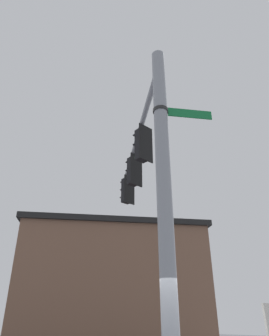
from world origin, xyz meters
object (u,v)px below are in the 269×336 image
Objects in this scene: traffic_light_mid_inner at (133,171)px; street_name_sign at (173,112)px; traffic_light_nearest_pole at (142,145)px; traffic_light_mid_outer at (126,191)px; bird_flying at (144,135)px.

traffic_light_mid_inner reaches higher than street_name_sign.
traffic_light_nearest_pole is 1.08× the size of street_name_sign.
traffic_light_mid_inner is 1.89m from traffic_light_mid_outer.
traffic_light_nearest_pole is at bearing -123.03° from traffic_light_mid_outer.
traffic_light_nearest_pole is 4.54m from bird_flying.
bird_flying is at bearing -48.30° from traffic_light_mid_outer.
traffic_light_nearest_pole is at bearing -134.64° from bird_flying.
traffic_light_mid_inner and traffic_light_mid_outer have the same top height.
traffic_light_nearest_pole is 1.00× the size of traffic_light_mid_inner.
street_name_sign is 6.87m from bird_flying.
traffic_light_nearest_pole is 1.00× the size of traffic_light_mid_outer.
street_name_sign is (-2.12, -3.82, -0.54)m from traffic_light_mid_inner.
traffic_light_mid_outer is at bearing 56.97° from traffic_light_mid_inner.
bird_flying reaches higher than traffic_light_nearest_pole.
street_name_sign is (-1.09, -2.24, -0.54)m from traffic_light_nearest_pole.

